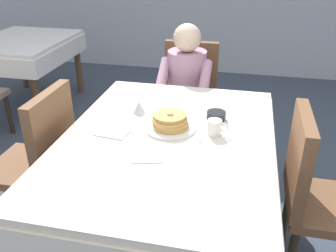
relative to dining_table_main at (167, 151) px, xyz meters
name	(u,v)px	position (x,y,z in m)	size (l,w,h in m)	color
ground_plane	(167,242)	(0.00, 0.00, -0.65)	(14.00, 14.00, 0.00)	#3D4756
dining_table_main	(167,151)	(0.00, 0.00, 0.00)	(1.12, 1.52, 0.74)	silver
chair_diner	(189,92)	(-0.08, 1.17, -0.12)	(0.44, 0.45, 0.93)	brown
diner_person	(186,83)	(-0.08, 1.01, 0.02)	(0.40, 0.43, 1.12)	#B2849E
chair_left_side	(41,155)	(-0.77, 0.00, -0.12)	(0.45, 0.44, 0.93)	brown
chair_right_side	(314,188)	(0.77, 0.00, -0.12)	(0.45, 0.44, 0.93)	brown
plate_breakfast	(170,128)	(-0.01, 0.09, 0.10)	(0.28, 0.28, 0.02)	white
breakfast_stack	(170,121)	(-0.01, 0.09, 0.14)	(0.20, 0.20, 0.08)	tan
cup_coffee	(215,127)	(0.24, 0.08, 0.13)	(0.11, 0.08, 0.08)	white
bowl_butter	(216,115)	(0.23, 0.27, 0.11)	(0.11, 0.11, 0.04)	black
syrup_pitcher	(139,107)	(-0.23, 0.25, 0.13)	(0.08, 0.08, 0.07)	silver
fork_left_of_plate	(136,127)	(-0.20, 0.07, 0.09)	(0.18, 0.01, 0.01)	silver
knife_right_of_plate	(204,134)	(0.18, 0.07, 0.09)	(0.20, 0.01, 0.01)	silver
spoon_near_edge	(147,162)	(-0.04, -0.27, 0.09)	(0.15, 0.01, 0.01)	silver
napkin_folded	(112,132)	(-0.30, -0.02, 0.09)	(0.17, 0.12, 0.01)	white
background_table_far	(24,50)	(-1.94, 1.74, -0.03)	(0.92, 1.12, 0.74)	white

